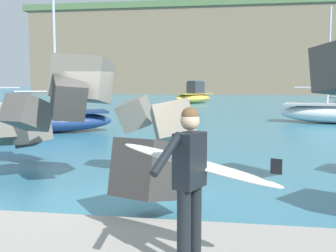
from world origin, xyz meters
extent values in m
plane|color=teal|center=(0.00, 0.00, 0.00)|extent=(400.00, 400.00, 0.00)
cube|color=slate|center=(-0.21, 2.27, 1.50)|extent=(0.91, 0.82, 0.98)
cube|color=#3D3A38|center=(-1.16, 0.39, 1.97)|extent=(1.05, 1.12, 1.00)
cube|color=slate|center=(-1.04, 0.86, 2.34)|extent=(1.18, 1.02, 1.10)
cube|color=gray|center=(0.81, 1.58, 1.39)|extent=(1.16, 1.08, 1.10)
cube|color=slate|center=(-4.27, 3.21, 1.05)|extent=(1.24, 1.46, 1.26)
cube|color=#605B56|center=(-2.45, 1.06, 1.59)|extent=(1.06, 1.21, 0.92)
cube|color=slate|center=(-3.40, 3.06, 0.97)|extent=(1.14, 1.08, 0.86)
cube|color=#4C4944|center=(-3.79, 3.51, 0.71)|extent=(0.87, 0.84, 0.69)
cube|color=#3D3A38|center=(0.86, -1.11, 0.84)|extent=(1.26, 1.46, 1.15)
cylinder|color=black|center=(1.73, -3.48, 0.69)|extent=(0.15, 0.15, 0.90)
cylinder|color=black|center=(1.83, -3.26, 0.69)|extent=(0.15, 0.15, 0.90)
cube|color=black|center=(1.78, -3.37, 1.44)|extent=(0.35, 0.44, 0.60)
sphere|color=#DBB28E|center=(1.78, -3.37, 1.87)|extent=(0.21, 0.21, 0.21)
sphere|color=brown|center=(1.78, -3.37, 1.92)|extent=(0.19, 0.19, 0.19)
cylinder|color=black|center=(1.59, -3.70, 1.56)|extent=(0.29, 0.52, 0.41)
cylinder|color=black|center=(1.88, -3.14, 1.40)|extent=(0.09, 0.09, 0.56)
ellipsoid|color=white|center=(1.82, -3.04, 1.34)|extent=(2.06, 1.16, 0.37)
cube|color=black|center=(2.69, -3.41, 1.41)|extent=(0.12, 0.07, 0.16)
ellipsoid|color=white|center=(7.57, 16.74, 0.54)|extent=(6.21, 3.05, 1.08)
cube|color=#ACACAC|center=(7.57, 16.74, 1.04)|extent=(5.71, 2.81, 0.10)
cylinder|color=silver|center=(7.13, 16.83, 3.75)|extent=(0.12, 0.12, 5.33)
cylinder|color=silver|center=(7.13, 16.83, 1.98)|extent=(3.51, 0.78, 0.08)
ellipsoid|color=white|center=(-11.50, 15.21, 0.53)|extent=(4.80, 2.70, 1.05)
cube|color=#ACACAC|center=(-11.50, 15.21, 1.01)|extent=(4.42, 2.49, 0.10)
ellipsoid|color=navy|center=(-6.34, 10.09, 0.48)|extent=(6.18, 4.26, 0.96)
cube|color=navy|center=(-6.34, 10.09, 0.92)|extent=(5.68, 3.92, 0.10)
cylinder|color=silver|center=(-5.94, 10.28, 4.21)|extent=(0.12, 0.12, 6.51)
cylinder|color=silver|center=(-5.94, 10.28, 1.86)|extent=(3.25, 1.61, 0.08)
ellipsoid|color=#EAC64C|center=(-2.68, 38.29, 0.53)|extent=(4.66, 5.96, 1.05)
cube|color=#AF9539|center=(-2.68, 38.29, 1.01)|extent=(4.29, 5.48, 0.10)
cube|color=#33383D|center=(-2.46, 38.66, 1.69)|extent=(1.92, 2.10, 1.27)
cube|color=#334C5B|center=(-2.46, 38.66, 2.38)|extent=(1.73, 1.89, 0.12)
cube|color=#847056|center=(12.48, 86.80, 8.09)|extent=(102.61, 31.43, 16.18)
cube|color=#567547|center=(12.48, 86.80, 16.78)|extent=(104.67, 32.06, 1.20)
cube|color=silver|center=(-9.61, 95.52, 19.76)|extent=(5.70, 6.53, 4.76)
camera|label=1|loc=(2.30, -7.85, 2.28)|focal=45.25mm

